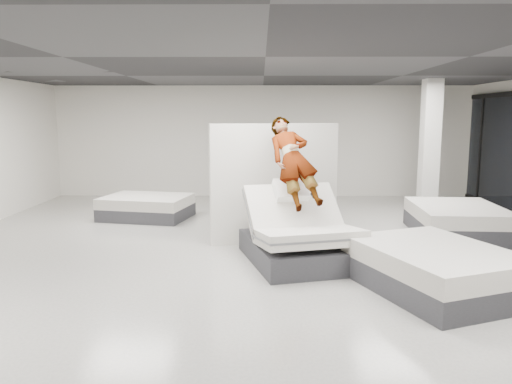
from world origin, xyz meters
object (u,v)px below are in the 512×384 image
Objects in this scene: divider_panel at (275,183)px; flat_bed_right_near at (435,269)px; person at (293,179)px; hero_bed at (299,238)px; remote at (313,196)px; column at (430,147)px; flat_bed_left_far at (147,207)px; flat_bed_right_far at (457,220)px.

divider_panel reaches higher than flat_bed_right_near.
hero_bed is at bearing -90.00° from person.
column is at bearing 37.52° from remote.
flat_bed_right_near is at bearing -43.75° from flat_bed_left_far.
flat_bed_left_far is (-2.89, 2.14, -0.84)m from divider_panel.
flat_bed_right_near is (-1.53, -3.18, 0.00)m from flat_bed_right_far.
flat_bed_right_far is at bearing -94.39° from column.
column is at bearing 6.66° from flat_bed_left_far.
column is (1.71, 5.55, 1.30)m from flat_bed_right_near.
flat_bed_right_near is 0.82× the size of column.
person is 0.74× the size of divider_panel.
column is (3.45, 4.23, 1.21)m from hero_bed.
person is 4.58m from flat_bed_left_far.
column is (6.69, 0.78, 1.34)m from flat_bed_left_far.
flat_bed_right_far is (3.35, 1.55, -1.02)m from person.
person is at bearing -89.72° from divider_panel.
person is 0.47m from remote.
hero_bed is 2.18m from flat_bed_right_near.
divider_panel is 1.08× the size of flat_bed_right_far.
remote reaches higher than flat_bed_right_far.
column reaches higher than person.
flat_bed_right_near is 5.95m from column.
remote is (0.30, -0.28, -0.23)m from person.
flat_bed_right_far is 2.71m from column.
hero_bed reaches higher than flat_bed_right_near.
person is 2.65m from flat_bed_right_near.
flat_bed_right_far is at bearing -6.43° from divider_panel.
flat_bed_right_near is (1.51, -1.35, -0.78)m from remote.
hero_bed is 0.90× the size of flat_bed_right_near.
person reaches higher than remote.
flat_bed_right_near is at bearing -107.15° from column.
person reaches higher than flat_bed_right_near.
flat_bed_right_near is (1.73, -1.32, -0.09)m from hero_bed.
hero_bed is 16.89× the size of remote.
flat_bed_left_far is (-3.16, 3.13, -1.05)m from person.
column reaches higher than flat_bed_right_far.
flat_bed_right_near is 1.23× the size of flat_bed_left_far.
flat_bed_left_far is at bearing -173.34° from column.
flat_bed_right_far is 0.85× the size of flat_bed_right_near.
flat_bed_left_far is (-3.25, 3.45, -0.13)m from hero_bed.
column is at bearing 85.61° from flat_bed_right_far.
remote is 0.05× the size of flat_bed_right_near.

